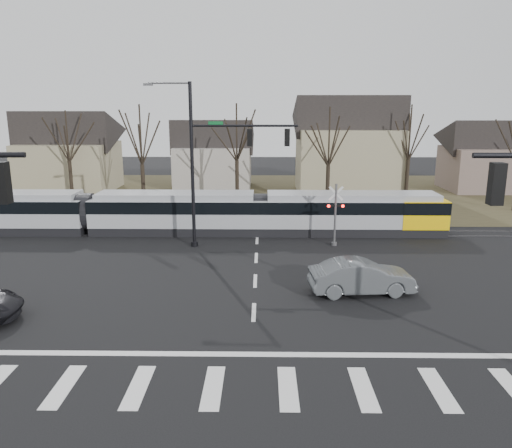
{
  "coord_description": "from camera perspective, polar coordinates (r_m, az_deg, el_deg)",
  "views": [
    {
      "loc": [
        0.37,
        -18.28,
        8.78
      ],
      "look_at": [
        0.0,
        9.0,
        2.3
      ],
      "focal_mm": 35.0,
      "sensor_mm": 36.0,
      "label": 1
    }
  ],
  "objects": [
    {
      "name": "house_a",
      "position": [
        56.28,
        -20.66,
        8.11
      ],
      "size": [
        9.72,
        8.64,
        8.6
      ],
      "color": "gray",
      "rests_on": "ground"
    },
    {
      "name": "signal_pole_far",
      "position": [
        31.06,
        -4.4,
        7.63
      ],
      "size": [
        9.28,
        0.44,
        10.2
      ],
      "color": "black",
      "rests_on": "ground"
    },
    {
      "name": "stop_line",
      "position": [
        18.67,
        -0.47,
        -14.66
      ],
      "size": [
        28.0,
        0.35,
        0.01
      ],
      "primitive_type": "cube",
      "color": "silver",
      "rests_on": "ground"
    },
    {
      "name": "house_b",
      "position": [
        54.76,
        -4.9,
        8.27
      ],
      "size": [
        8.64,
        7.56,
        7.65
      ],
      "color": "gray",
      "rests_on": "ground"
    },
    {
      "name": "ground",
      "position": [
        20.28,
        -0.36,
        -12.29
      ],
      "size": [
        140.0,
        140.0,
        0.0
      ],
      "primitive_type": "plane",
      "color": "black"
    },
    {
      "name": "house_d",
      "position": [
        58.48,
        24.83,
        7.42
      ],
      "size": [
        8.64,
        7.56,
        7.65
      ],
      "color": "brown",
      "rests_on": "ground"
    },
    {
      "name": "crosswalk",
      "position": [
        16.76,
        -0.64,
        -18.2
      ],
      "size": [
        27.0,
        2.6,
        0.01
      ],
      "color": "silver",
      "rests_on": "ground"
    },
    {
      "name": "grass_verge",
      "position": [
        51.04,
        0.36,
        3.46
      ],
      "size": [
        140.0,
        28.0,
        0.01
      ],
      "primitive_type": "cube",
      "color": "#38331E",
      "rests_on": "ground"
    },
    {
      "name": "house_c",
      "position": [
        52.12,
        10.45,
        9.24
      ],
      "size": [
        10.8,
        8.64,
        10.1
      ],
      "color": "gray",
      "rests_on": "ground"
    },
    {
      "name": "tree_row",
      "position": [
        44.47,
        2.91,
        8.47
      ],
      "size": [
        59.2,
        7.2,
        10.0
      ],
      "color": "black",
      "rests_on": "ground"
    },
    {
      "name": "lane_dashes",
      "position": [
        35.39,
        0.16,
        -1.0
      ],
      "size": [
        0.18,
        30.0,
        0.01
      ],
      "color": "silver",
      "rests_on": "ground"
    },
    {
      "name": "sedan",
      "position": [
        24.48,
        11.96,
        -5.93
      ],
      "size": [
        2.69,
        5.3,
        1.63
      ],
      "primitive_type": "imported",
      "rotation": [
        0.0,
        0.0,
        1.67
      ],
      "color": "#53585B",
      "rests_on": "ground"
    },
    {
      "name": "rail_crossing_signal",
      "position": [
        32.16,
        9.04,
        0.81
      ],
      "size": [
        1.08,
        0.36,
        4.0
      ],
      "color": "#59595B",
      "rests_on": "ground"
    },
    {
      "name": "rail_pair",
      "position": [
        35.19,
        0.15,
        -1.04
      ],
      "size": [
        90.0,
        1.52,
        0.06
      ],
      "color": "#59595E",
      "rests_on": "ground"
    },
    {
      "name": "tram",
      "position": [
        35.59,
        -9.36,
        1.49
      ],
      "size": [
        37.97,
        2.82,
        2.88
      ],
      "color": "gray",
      "rests_on": "ground"
    }
  ]
}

